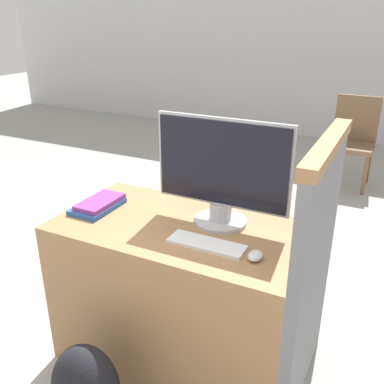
# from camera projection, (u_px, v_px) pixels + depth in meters

# --- Properties ---
(wall_back) EXTENTS (12.00, 0.06, 2.80)m
(wall_back) POSITION_uv_depth(u_px,v_px,m) (347.00, 38.00, 5.75)
(wall_back) COLOR silver
(wall_back) RESTS_ON ground_plane
(desk) EXTENTS (1.19, 0.66, 0.78)m
(desk) POSITION_uv_depth(u_px,v_px,m) (181.00, 293.00, 2.17)
(desk) COLOR #9E7047
(desk) RESTS_ON ground_plane
(carrel_divider) EXTENTS (0.07, 0.76, 1.27)m
(carrel_divider) POSITION_uv_depth(u_px,v_px,m) (312.00, 278.00, 1.86)
(carrel_divider) COLOR slate
(carrel_divider) RESTS_ON ground_plane
(monitor) EXTENTS (0.65, 0.25, 0.51)m
(monitor) POSITION_uv_depth(u_px,v_px,m) (222.00, 174.00, 1.95)
(monitor) COLOR #B7B7BC
(monitor) RESTS_ON desk
(keyboard) EXTENTS (0.34, 0.11, 0.02)m
(keyboard) POSITION_uv_depth(u_px,v_px,m) (207.00, 244.00, 1.84)
(keyboard) COLOR white
(keyboard) RESTS_ON desk
(mouse) EXTENTS (0.06, 0.08, 0.03)m
(mouse) POSITION_uv_depth(u_px,v_px,m) (255.00, 256.00, 1.74)
(mouse) COLOR silver
(mouse) RESTS_ON desk
(book_stack) EXTENTS (0.17, 0.27, 0.05)m
(book_stack) POSITION_uv_depth(u_px,v_px,m) (99.00, 205.00, 2.19)
(book_stack) COLOR #285199
(book_stack) RESTS_ON desk
(far_chair) EXTENTS (0.44, 0.44, 0.93)m
(far_chair) POSITION_uv_depth(u_px,v_px,m) (353.00, 137.00, 4.45)
(far_chair) COLOR brown
(far_chair) RESTS_ON ground_plane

